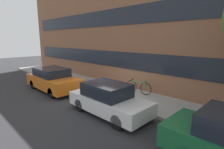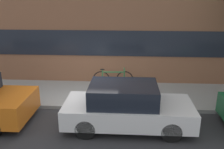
% 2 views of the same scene
% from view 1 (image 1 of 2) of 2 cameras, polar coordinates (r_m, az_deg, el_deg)
% --- Properties ---
extents(ground_plane, '(56.00, 56.00, 0.00)m').
position_cam_1_polar(ground_plane, '(9.79, -3.21, -8.12)').
color(ground_plane, '#2B2B2D').
extents(sidewalk_strip, '(28.00, 2.69, 0.13)m').
position_cam_1_polar(sidewalk_strip, '(10.66, 2.22, -6.07)').
color(sidewalk_strip, gray).
rests_on(sidewalk_strip, ground_plane).
extents(rowhouse_facade, '(28.00, 1.02, 8.61)m').
position_cam_1_polar(rowhouse_facade, '(11.59, 8.67, 16.47)').
color(rowhouse_facade, brown).
rests_on(rowhouse_facade, ground_plane).
extents(parked_car_orange, '(4.30, 1.81, 1.45)m').
position_cam_1_polar(parked_car_orange, '(11.94, -18.73, -1.55)').
color(parked_car_orange, '#D16619').
rests_on(parked_car_orange, ground_plane).
extents(parked_car_white, '(3.85, 1.64, 1.38)m').
position_cam_1_polar(parked_car_white, '(7.79, -1.19, -8.09)').
color(parked_car_white, silver).
rests_on(parked_car_white, ground_plane).
extents(fire_hydrant, '(0.51, 0.29, 0.67)m').
position_cam_1_polar(fire_hydrant, '(13.07, -13.39, -1.25)').
color(fire_hydrant, red).
rests_on(fire_hydrant, sidewalk_strip).
extents(bicycle, '(1.70, 0.44, 0.82)m').
position_cam_1_polar(bicycle, '(10.39, 8.66, -3.95)').
color(bicycle, black).
rests_on(bicycle, sidewalk_strip).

